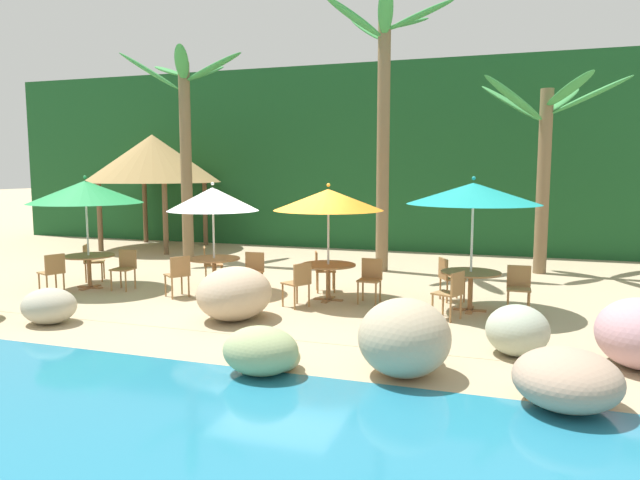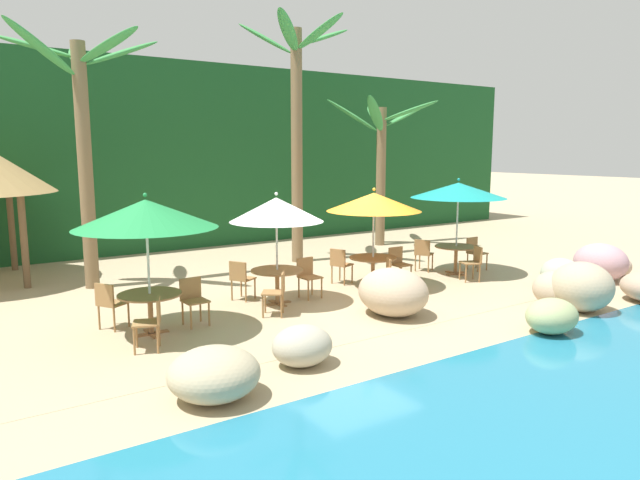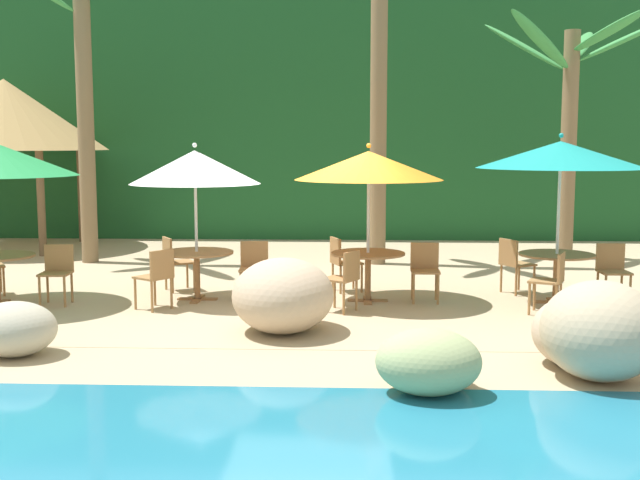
{
  "view_description": "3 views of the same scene",
  "coord_description": "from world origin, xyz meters",
  "px_view_note": "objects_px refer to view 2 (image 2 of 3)",
  "views": [
    {
      "loc": [
        4.43,
        -10.86,
        2.63
      ],
      "look_at": [
        0.63,
        0.44,
        1.19
      ],
      "focal_mm": 33.14,
      "sensor_mm": 36.0,
      "label": 1
    },
    {
      "loc": [
        -7.49,
        -10.0,
        3.21
      ],
      "look_at": [
        -0.44,
        0.5,
        1.22
      ],
      "focal_mm": 32.29,
      "sensor_mm": 36.0,
      "label": 2
    },
    {
      "loc": [
        0.66,
        -11.44,
        2.36
      ],
      "look_at": [
        0.17,
        -0.13,
        0.97
      ],
      "focal_mm": 44.54,
      "sensor_mm": 36.0,
      "label": 3
    }
  ],
  "objects_px": {
    "dining_table_white": "(277,276)",
    "palm_tree_second": "(297,108)",
    "dining_table_green": "(150,300)",
    "chair_green_seaward": "(193,298)",
    "umbrella_teal": "(458,190)",
    "chair_orange_inland": "(340,263)",
    "chair_teal_inland": "(423,253)",
    "umbrella_white": "(276,210)",
    "chair_orange_seaward": "(398,262)",
    "chair_white_left": "(278,290)",
    "dining_table_teal": "(456,251)",
    "chair_green_inland": "(109,302)",
    "chair_green_left": "(152,320)",
    "umbrella_green": "(146,214)",
    "chair_white_inland": "(241,277)",
    "chair_teal_seaward": "(475,251)",
    "palm_tree_nearest": "(82,120)",
    "umbrella_orange": "(374,202)",
    "chair_white_seaward": "(308,274)",
    "palm_tree_third": "(382,148)",
    "chair_teal_left": "(473,261)",
    "dining_table_orange": "(373,262)",
    "chair_orange_left": "(384,274)"
  },
  "relations": [
    {
      "from": "chair_white_inland",
      "to": "chair_teal_left",
      "type": "height_order",
      "value": "same"
    },
    {
      "from": "chair_teal_inland",
      "to": "chair_teal_left",
      "type": "distance_m",
      "value": 1.53
    },
    {
      "from": "umbrella_teal",
      "to": "umbrella_green",
      "type": "bearing_deg",
      "value": -176.42
    },
    {
      "from": "umbrella_white",
      "to": "chair_orange_inland",
      "type": "distance_m",
      "value": 2.73
    },
    {
      "from": "dining_table_teal",
      "to": "palm_tree_second",
      "type": "bearing_deg",
      "value": 123.71
    },
    {
      "from": "dining_table_green",
      "to": "chair_green_seaward",
      "type": "xyz_separation_m",
      "value": [
        0.84,
        0.14,
        -0.1
      ]
    },
    {
      "from": "chair_white_left",
      "to": "chair_teal_inland",
      "type": "height_order",
      "value": "same"
    },
    {
      "from": "chair_orange_inland",
      "to": "palm_tree_second",
      "type": "height_order",
      "value": "palm_tree_second"
    },
    {
      "from": "chair_green_seaward",
      "to": "chair_green_inland",
      "type": "bearing_deg",
      "value": 158.69
    },
    {
      "from": "chair_teal_left",
      "to": "palm_tree_nearest",
      "type": "relative_size",
      "value": 0.15
    },
    {
      "from": "chair_green_seaward",
      "to": "chair_orange_inland",
      "type": "distance_m",
      "value": 4.31
    },
    {
      "from": "umbrella_green",
      "to": "umbrella_orange",
      "type": "distance_m",
      "value": 5.43
    },
    {
      "from": "chair_orange_seaward",
      "to": "chair_teal_inland",
      "type": "bearing_deg",
      "value": 23.69
    },
    {
      "from": "chair_orange_inland",
      "to": "umbrella_teal",
      "type": "bearing_deg",
      "value": -13.37
    },
    {
      "from": "umbrella_teal",
      "to": "dining_table_green",
      "type": "bearing_deg",
      "value": -176.42
    },
    {
      "from": "chair_orange_inland",
      "to": "chair_orange_left",
      "type": "bearing_deg",
      "value": -87.61
    },
    {
      "from": "chair_orange_left",
      "to": "chair_teal_left",
      "type": "xyz_separation_m",
      "value": [
        2.85,
        -0.03,
        0.0
      ]
    },
    {
      "from": "umbrella_white",
      "to": "chair_teal_seaward",
      "type": "xyz_separation_m",
      "value": [
        6.19,
        0.11,
        -1.48
      ]
    },
    {
      "from": "dining_table_green",
      "to": "umbrella_white",
      "type": "distance_m",
      "value": 3.2
    },
    {
      "from": "chair_green_seaward",
      "to": "umbrella_orange",
      "type": "xyz_separation_m",
      "value": [
        4.56,
        0.37,
        1.51
      ]
    },
    {
      "from": "chair_white_seaward",
      "to": "umbrella_green",
      "type": "bearing_deg",
      "value": -170.05
    },
    {
      "from": "chair_teal_inland",
      "to": "umbrella_green",
      "type": "bearing_deg",
      "value": -171.03
    },
    {
      "from": "chair_green_seaward",
      "to": "chair_green_left",
      "type": "relative_size",
      "value": 1.0
    },
    {
      "from": "chair_green_left",
      "to": "dining_table_white",
      "type": "height_order",
      "value": "chair_green_left"
    },
    {
      "from": "chair_green_inland",
      "to": "chair_teal_seaward",
      "type": "height_order",
      "value": "same"
    },
    {
      "from": "dining_table_white",
      "to": "palm_tree_second",
      "type": "bearing_deg",
      "value": 52.98
    },
    {
      "from": "chair_green_inland",
      "to": "chair_green_left",
      "type": "xyz_separation_m",
      "value": [
        0.29,
        -1.5,
        0.0
      ]
    },
    {
      "from": "chair_white_seaward",
      "to": "chair_orange_seaward",
      "type": "height_order",
      "value": "same"
    },
    {
      "from": "palm_tree_third",
      "to": "palm_tree_nearest",
      "type": "bearing_deg",
      "value": -174.34
    },
    {
      "from": "umbrella_teal",
      "to": "chair_teal_left",
      "type": "relative_size",
      "value": 2.87
    },
    {
      "from": "dining_table_white",
      "to": "palm_tree_nearest",
      "type": "relative_size",
      "value": 0.19
    },
    {
      "from": "palm_tree_nearest",
      "to": "chair_white_inland",
      "type": "bearing_deg",
      "value": -51.86
    },
    {
      "from": "umbrella_white",
      "to": "chair_orange_left",
      "type": "xyz_separation_m",
      "value": [
        2.23,
        -0.79,
        -1.48
      ]
    },
    {
      "from": "chair_white_inland",
      "to": "chair_white_left",
      "type": "distance_m",
      "value": 1.44
    },
    {
      "from": "umbrella_white",
      "to": "chair_teal_left",
      "type": "height_order",
      "value": "umbrella_white"
    },
    {
      "from": "umbrella_white",
      "to": "chair_orange_seaward",
      "type": "bearing_deg",
      "value": 1.23
    },
    {
      "from": "umbrella_green",
      "to": "chair_orange_inland",
      "type": "xyz_separation_m",
      "value": [
        5.0,
        1.27,
        -1.62
      ]
    },
    {
      "from": "chair_green_inland",
      "to": "chair_orange_seaward",
      "type": "xyz_separation_m",
      "value": [
        6.78,
        -0.09,
        0.0
      ]
    },
    {
      "from": "umbrella_green",
      "to": "chair_teal_inland",
      "type": "relative_size",
      "value": 2.86
    },
    {
      "from": "chair_teal_inland",
      "to": "chair_white_inland",
      "type": "bearing_deg",
      "value": -179.88
    },
    {
      "from": "palm_tree_third",
      "to": "dining_table_green",
      "type": "bearing_deg",
      "value": -151.45
    },
    {
      "from": "dining_table_white",
      "to": "chair_orange_seaward",
      "type": "xyz_separation_m",
      "value": [
        3.42,
        0.07,
        -0.1
      ]
    },
    {
      "from": "umbrella_green",
      "to": "umbrella_white",
      "type": "xyz_separation_m",
      "value": [
        2.84,
        0.51,
        -0.14
      ]
    },
    {
      "from": "umbrella_white",
      "to": "chair_teal_left",
      "type": "relative_size",
      "value": 2.71
    },
    {
      "from": "dining_table_orange",
      "to": "palm_tree_second",
      "type": "height_order",
      "value": "palm_tree_second"
    },
    {
      "from": "palm_tree_third",
      "to": "umbrella_white",
      "type": "bearing_deg",
      "value": -145.09
    },
    {
      "from": "dining_table_green",
      "to": "chair_teal_inland",
      "type": "distance_m",
      "value": 7.78
    },
    {
      "from": "umbrella_white",
      "to": "umbrella_orange",
      "type": "xyz_separation_m",
      "value": [
        2.57,
        -0.0,
        0.03
      ]
    },
    {
      "from": "chair_white_left",
      "to": "chair_teal_left",
      "type": "relative_size",
      "value": 1.0
    },
    {
      "from": "chair_white_left",
      "to": "umbrella_teal",
      "type": "height_order",
      "value": "umbrella_teal"
    }
  ]
}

